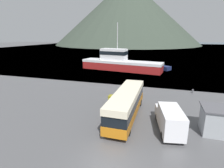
{
  "coord_description": "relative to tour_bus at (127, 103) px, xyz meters",
  "views": [
    {
      "loc": [
        3.49,
        -10.76,
        9.47
      ],
      "look_at": [
        -4.18,
        14.63,
        2.0
      ],
      "focal_mm": 28.0,
      "sensor_mm": 36.0,
      "label": 1
    }
  ],
  "objects": [
    {
      "name": "fishing_boat",
      "position": [
        -8.06,
        27.82,
        0.36
      ],
      "size": [
        22.9,
        7.8,
        12.7
      ],
      "rotation": [
        0.0,
        0.0,
        4.56
      ],
      "color": "maroon",
      "rests_on": "water_surface"
    },
    {
      "name": "small_boat",
      "position": [
        2.67,
        32.51,
        -1.24
      ],
      "size": [
        6.47,
        5.37,
        1.1
      ],
      "rotation": [
        0.0,
        0.0,
        0.97
      ],
      "color": "#19234C",
      "rests_on": "water_surface"
    },
    {
      "name": "water_surface",
      "position": [
        0.39,
        133.15,
        -1.79
      ],
      "size": [
        240.0,
        240.0,
        0.0
      ],
      "primitive_type": "plane",
      "color": "#3D5160",
      "rests_on": "ground"
    },
    {
      "name": "mooring_bollard",
      "position": [
        8.83,
        11.92,
        -1.42
      ],
      "size": [
        0.3,
        0.3,
        0.69
      ],
      "color": "#4C4C51",
      "rests_on": "ground"
    },
    {
      "name": "tour_bus",
      "position": [
        0.0,
        0.0,
        0.0
      ],
      "size": [
        2.5,
        11.13,
        3.18
      ],
      "rotation": [
        0.0,
        0.0,
        -0.0
      ],
      "color": "#B26614",
      "rests_on": "ground"
    },
    {
      "name": "ground_plane",
      "position": [
        0.39,
        -8.06,
        -1.79
      ],
      "size": [
        400.0,
        400.0,
        0.0
      ],
      "primitive_type": "plane",
      "color": "#4C4C4F"
    },
    {
      "name": "delivery_van",
      "position": [
        4.81,
        -1.83,
        -0.46
      ],
      "size": [
        3.08,
        6.44,
        2.55
      ],
      "rotation": [
        0.0,
        0.0,
        0.19
      ],
      "color": "silver",
      "rests_on": "ground"
    },
    {
      "name": "storage_bin",
      "position": [
        -2.96,
        3.94,
        -1.26
      ],
      "size": [
        1.02,
        1.03,
        1.04
      ],
      "color": "olive",
      "rests_on": "ground"
    },
    {
      "name": "hill_backdrop",
      "position": [
        -36.25,
        167.61,
        29.78
      ],
      "size": [
        144.76,
        144.76,
        63.14
      ],
      "primitive_type": "cone",
      "color": "#333D33",
      "rests_on": "ground"
    },
    {
      "name": "dock_kiosk",
      "position": [
        9.43,
        -0.91,
        -0.44
      ],
      "size": [
        3.3,
        2.99,
        2.69
      ],
      "color": "#93999E",
      "rests_on": "ground"
    }
  ]
}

